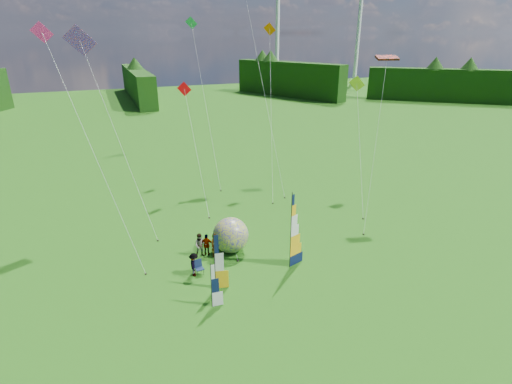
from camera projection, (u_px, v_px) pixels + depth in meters
name	position (u px, v px, depth m)	size (l,w,h in m)	color
ground	(293.00, 289.00, 26.19)	(220.00, 220.00, 0.00)	#2B751B
treeline_ring	(295.00, 234.00, 24.70)	(210.00, 210.00, 8.00)	#163C0F
turbine_left	(358.00, 35.00, 126.60)	(8.00, 1.20, 30.00)	silver
turbine_right	(277.00, 35.00, 124.09)	(8.00, 1.20, 30.00)	silver
feather_banner_main	(291.00, 232.00, 27.57)	(1.50, 0.10, 5.58)	#0C1640
side_banner_left	(215.00, 263.00, 25.46)	(1.09, 0.10, 3.94)	#F7AE12
side_banner_far	(211.00, 286.00, 23.91)	(0.89, 0.10, 2.96)	white
bol_inflatable	(231.00, 235.00, 30.23)	(2.72, 2.72, 2.72)	#26199E
spectator_a	(215.00, 245.00, 29.66)	(0.68, 0.45, 1.86)	#66594C
spectator_b	(200.00, 245.00, 29.68)	(0.90, 0.44, 1.85)	#66594C
spectator_c	(194.00, 265.00, 27.33)	(1.10, 0.41, 1.70)	#66594C
spectator_d	(207.00, 245.00, 29.84)	(1.02, 0.41, 1.73)	#66594C
camp_chair	(199.00, 268.00, 27.57)	(0.60, 0.60, 1.04)	#0F1D3B
kite_whale	(264.00, 85.00, 41.92)	(3.16, 14.94, 21.13)	black
kite_rainbow_delta	(118.00, 129.00, 31.53)	(7.72, 11.33, 17.09)	red
kite_parafoil	(377.00, 133.00, 33.74)	(9.07, 9.88, 15.56)	red
small_kite_red	(196.00, 144.00, 37.60)	(2.68, 10.79, 11.69)	#EE0209
small_kite_orange	(271.00, 108.00, 40.46)	(5.53, 11.15, 17.11)	#FA5C00
small_kite_yellow	(361.00, 140.00, 38.12)	(6.88, 11.35, 12.18)	yellow
small_kite_pink	(95.00, 150.00, 26.47)	(6.46, 8.22, 16.77)	#CE216F
small_kite_green	(205.00, 99.00, 43.73)	(2.57, 12.99, 17.83)	green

